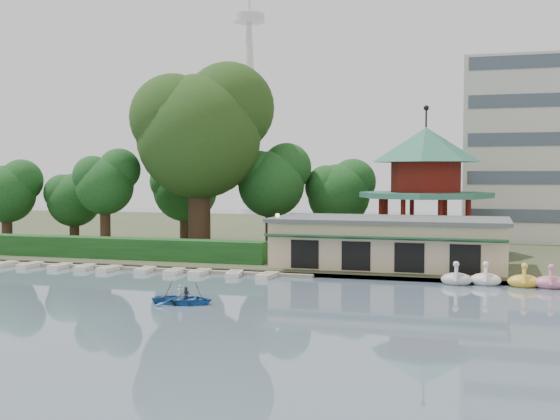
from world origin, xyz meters
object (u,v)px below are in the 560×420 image
at_px(boathouse, 389,242).
at_px(pavilion, 426,177).
at_px(big_tree, 201,127).
at_px(rowboat_with_passengers, 183,295).
at_px(dock, 115,267).

bearing_deg(boathouse, pavilion, 78.72).
relative_size(big_tree, rowboat_with_passengers, 3.39).
height_order(boathouse, rowboat_with_passengers, boathouse).
distance_m(big_tree, rowboat_with_passengers, 28.07).
height_order(dock, rowboat_with_passengers, rowboat_with_passengers).
height_order(big_tree, rowboat_with_passengers, big_tree).
xyz_separation_m(boathouse, pavilion, (2.00, 10.03, 5.11)).
distance_m(pavilion, rowboat_with_passengers, 31.05).
height_order(boathouse, pavilion, pavilion).
relative_size(pavilion, big_tree, 0.74).
distance_m(boathouse, rowboat_with_passengers, 20.47).
relative_size(dock, big_tree, 1.87).
xyz_separation_m(boathouse, big_tree, (-18.84, 6.22, 9.90)).
bearing_deg(rowboat_with_passengers, big_tree, 110.12).
xyz_separation_m(dock, boathouse, (22.00, 4.77, 2.25)).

